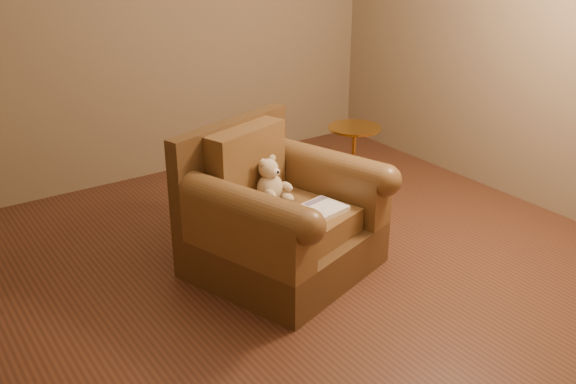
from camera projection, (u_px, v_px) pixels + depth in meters
floor at (306, 260)px, 4.23m from camera, size 4.00×4.00×0.00m
armchair at (278, 217)px, 4.02m from camera, size 1.25×1.22×0.91m
teddy_bear at (272, 184)px, 4.02m from camera, size 0.21×0.24×0.29m
guidebook at (315, 212)px, 3.86m from camera, size 0.43×0.30×0.03m
side_table at (353, 159)px, 5.09m from camera, size 0.41×0.41×0.58m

